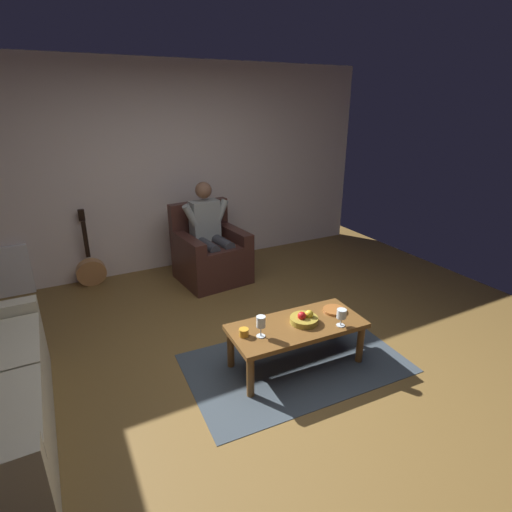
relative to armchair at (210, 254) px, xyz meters
name	(u,v)px	position (x,y,z in m)	size (l,w,h in m)	color
ground_plane	(261,371)	(0.33, 1.94, -0.33)	(6.50, 6.50, 0.00)	brown
wall_back	(163,170)	(0.33, -0.70, 0.96)	(5.82, 0.06, 2.58)	silver
rug	(295,363)	(0.01, 1.98, -0.32)	(1.83, 1.11, 0.01)	#3A454C
armchair	(210,254)	(0.00, 0.00, 0.00)	(0.84, 0.83, 0.95)	#42241E
person_seated	(210,231)	(0.00, 0.03, 0.32)	(0.62, 0.63, 1.21)	#9A9F99
coffee_table	(297,330)	(0.01, 1.98, 0.01)	(1.15, 0.55, 0.39)	brown
guitar	(91,269)	(1.36, -0.49, -0.12)	(0.34, 0.20, 0.94)	#B87E49
radiator	(6,272)	(2.23, -0.63, -0.03)	(0.51, 0.06, 0.59)	white
wine_glass_near	(261,323)	(0.36, 2.00, 0.18)	(0.07, 0.07, 0.18)	silver
wine_glass_far	(341,315)	(-0.30, 2.16, 0.16)	(0.08, 0.08, 0.15)	silver
fruit_bowl	(304,319)	(-0.06, 1.99, 0.10)	(0.23, 0.23, 0.11)	olive
decorative_dish	(334,310)	(-0.40, 1.95, 0.07)	(0.20, 0.20, 0.02)	#A8602B
candle_jar	(244,333)	(0.48, 1.94, 0.09)	(0.08, 0.08, 0.06)	orange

